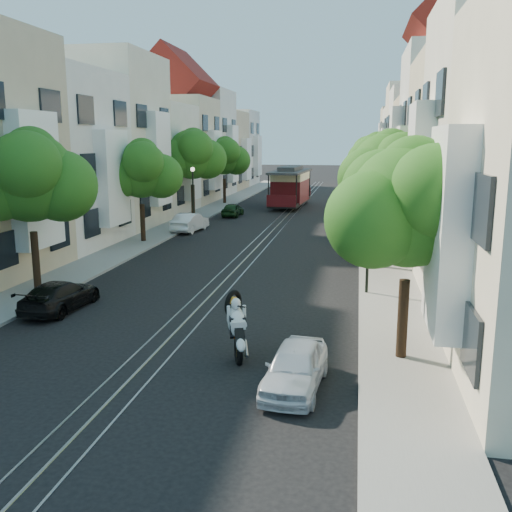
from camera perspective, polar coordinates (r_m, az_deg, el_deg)
The scene contains 27 objects.
ground at distance 47.83m, azimuth 3.07°, elevation 4.00°, with size 200.00×200.00×0.00m, color black.
sidewalk_east at distance 47.49m, azimuth 11.81°, elevation 3.79°, with size 2.50×80.00×0.12m, color gray.
sidewalk_west at distance 49.23m, azimuth -5.35°, elevation 4.26°, with size 2.50×80.00×0.12m, color gray.
rail_left at distance 47.90m, azimuth 2.42°, elevation 4.03°, with size 0.06×80.00×0.02m, color gray.
rail_slot at distance 47.83m, azimuth 3.07°, elevation 4.01°, with size 0.06×80.00×0.02m, color gray.
rail_right at distance 47.76m, azimuth 3.73°, elevation 4.00°, with size 0.06×80.00×0.02m, color gray.
lane_line at distance 47.83m, azimuth 3.07°, elevation 4.01°, with size 0.08×80.00×0.01m, color tan.
townhouses_east at distance 47.37m, azimuth 17.74°, elevation 9.70°, with size 7.75×72.00×12.00m.
townhouses_west at distance 50.20m, azimuth -10.65°, elevation 10.00°, with size 7.75×72.00×11.76m.
tree_e_a at distance 16.20m, azimuth 15.24°, elevation 4.55°, with size 4.72×3.87×6.27m.
tree_e_b at distance 28.11m, azimuth 13.21°, elevation 8.13°, with size 4.93×4.08×6.68m.
tree_e_c at distance 39.10m, azimuth 12.40°, elevation 8.84°, with size 4.84×3.99×6.52m.
tree_e_d at distance 50.07m, azimuth 11.96°, elevation 9.70°, with size 5.01×4.16×6.85m.
tree_w_a at distance 24.75m, azimuth -21.63°, elevation 7.21°, with size 4.93×4.08×6.68m.
tree_w_b at distance 35.53m, azimuth -11.38°, elevation 8.32°, with size 4.72×3.87×6.27m.
tree_w_c at distance 45.91m, azimuth -6.35°, elevation 9.99°, with size 5.13×4.28×7.09m.
tree_w_d at distance 56.56m, azimuth -3.15°, elevation 9.84°, with size 4.84×3.99×6.52m.
lamp_east at distance 23.31m, azimuth 11.23°, elevation 2.90°, with size 0.32×0.32×4.16m.
lamp_west at distance 42.94m, azimuth -6.33°, elevation 6.91°, with size 0.32×0.32×4.16m.
sportbike_rider at distance 16.71m, azimuth -1.97°, elevation -6.78°, with size 0.91×2.17×1.89m.
cable_car at distance 54.36m, azimuth 3.46°, elevation 7.09°, with size 3.35×9.22×3.49m.
parked_car_e_near at distance 14.80m, azimuth 3.95°, elevation -11.01°, with size 1.38×3.44×1.17m, color silver.
parked_car_e_mid at distance 36.54m, azimuth 9.69°, elevation 2.43°, with size 1.22×3.50×1.15m, color #0C0B38.
parked_car_e_far at distance 46.73m, azimuth 9.63°, elevation 4.38°, with size 1.88×4.08×1.13m, color maroon.
parked_car_w_near at distance 22.51m, azimuth -18.99°, elevation -3.77°, with size 1.57×3.85×1.12m, color black.
parked_car_w_mid at distance 39.86m, azimuth -6.62°, elevation 3.37°, with size 1.37×3.93×1.29m, color silver.
parked_car_w_far at distance 47.57m, azimuth -2.34°, elevation 4.65°, with size 1.33×3.29×1.12m, color black.
Camera 1 is at (5.82, -19.06, 6.25)m, focal length 40.00 mm.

